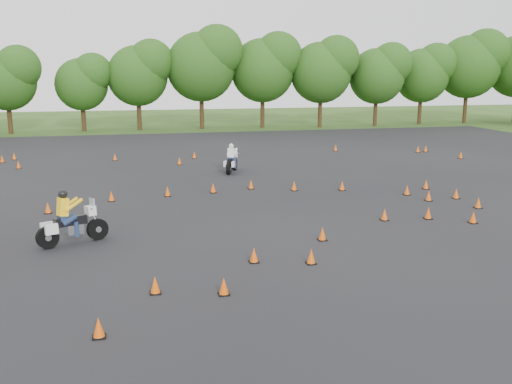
# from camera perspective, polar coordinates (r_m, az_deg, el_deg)

# --- Properties ---
(ground) EXTENTS (140.00, 140.00, 0.00)m
(ground) POSITION_cam_1_polar(r_m,az_deg,el_deg) (18.75, 2.74, -6.10)
(ground) COLOR #2D5119
(ground) RESTS_ON ground
(asphalt_pad) EXTENTS (62.00, 62.00, 0.00)m
(asphalt_pad) POSITION_cam_1_polar(r_m,az_deg,el_deg) (24.35, -1.05, -1.79)
(asphalt_pad) COLOR black
(asphalt_pad) RESTS_ON ground
(treeline) EXTENTS (86.76, 32.03, 10.87)m
(treeline) POSITION_cam_1_polar(r_m,az_deg,el_deg) (53.47, -3.24, 10.80)
(treeline) COLOR #244C15
(treeline) RESTS_ON ground
(traffic_cones) EXTENTS (36.47, 33.00, 0.45)m
(traffic_cones) POSITION_cam_1_polar(r_m,az_deg,el_deg) (24.05, -0.78, -1.41)
(traffic_cones) COLOR #E45309
(traffic_cones) RESTS_ON asphalt_pad
(rider_yellow) EXTENTS (2.57, 1.70, 1.91)m
(rider_yellow) POSITION_cam_1_polar(r_m,az_deg,el_deg) (20.36, -17.90, -2.40)
(rider_yellow) COLOR yellow
(rider_yellow) RESTS_ON ground
(rider_white) EXTENTS (1.49, 2.30, 1.70)m
(rider_white) POSITION_cam_1_polar(r_m,az_deg,el_deg) (33.17, -2.45, 3.44)
(rider_white) COLOR silver
(rider_white) RESTS_ON ground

